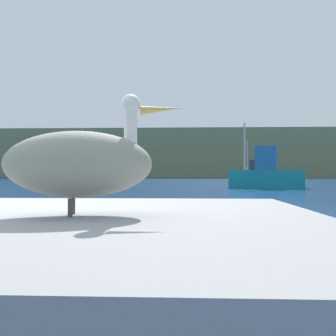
{
  "coord_description": "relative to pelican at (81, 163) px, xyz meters",
  "views": [
    {
      "loc": [
        1.64,
        -3.4,
        1.17
      ],
      "look_at": [
        0.68,
        19.8,
        1.4
      ],
      "focal_mm": 38.8,
      "sensor_mm": 36.0,
      "label": 1
    }
  ],
  "objects": [
    {
      "name": "fishing_boat_teal",
      "position": [
        6.59,
        23.52,
        -0.25
      ],
      "size": [
        5.37,
        3.12,
        4.68
      ],
      "rotation": [
        0.0,
        0.0,
        2.84
      ],
      "color": "teal",
      "rests_on": "ground"
    },
    {
      "name": "fishing_boat_white",
      "position": [
        10.04,
        42.79,
        -0.26
      ],
      "size": [
        5.1,
        3.21,
        5.05
      ],
      "rotation": [
        0.0,
        0.0,
        2.77
      ],
      "color": "white",
      "rests_on": "ground"
    },
    {
      "name": "pelican",
      "position": [
        0.0,
        0.0,
        0.0
      ],
      "size": [
        1.24,
        0.66,
        0.83
      ],
      "rotation": [
        0.0,
        0.0,
        0.19
      ],
      "color": "gray",
      "rests_on": "pier_dock"
    },
    {
      "name": "hillside_backdrop",
      "position": [
        -0.95,
        75.72,
        3.58
      ],
      "size": [
        140.0,
        17.75,
        9.62
      ],
      "primitive_type": "cube",
      "color": "#6B7A51",
      "rests_on": "ground"
    },
    {
      "name": "ground_plane",
      "position": [
        -0.95,
        0.98,
        -1.23
      ],
      "size": [
        260.0,
        260.0,
        0.0
      ],
      "primitive_type": "plane",
      "color": "navy"
    },
    {
      "name": "pier_dock",
      "position": [
        -0.01,
        -0.0,
        -0.79
      ],
      "size": [
        3.34,
        3.13,
        0.87
      ],
      "primitive_type": "cube",
      "color": "gray",
      "rests_on": "ground"
    }
  ]
}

